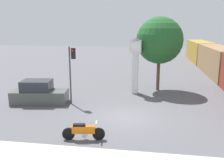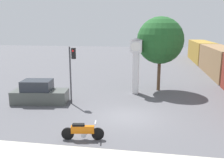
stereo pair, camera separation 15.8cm
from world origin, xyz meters
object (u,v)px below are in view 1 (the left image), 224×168
(motorcycle, at_px, (83,131))
(freight_train, at_px, (218,61))
(street_tree, at_px, (160,40))
(clock_tower, at_px, (135,57))
(parked_car, at_px, (39,94))
(traffic_light, at_px, (72,65))

(motorcycle, distance_m, freight_train, 23.60)
(freight_train, xyz_separation_m, street_tree, (-7.45, -9.18, 2.91))
(street_tree, bearing_deg, freight_train, 50.93)
(clock_tower, relative_size, parked_car, 1.11)
(motorcycle, bearing_deg, freight_train, 51.83)
(motorcycle, height_order, clock_tower, clock_tower)
(motorcycle, bearing_deg, clock_tower, 69.73)
(motorcycle, relative_size, traffic_light, 0.51)
(clock_tower, relative_size, traffic_light, 1.11)
(freight_train, distance_m, parked_car, 22.26)
(clock_tower, height_order, freight_train, clock_tower)
(clock_tower, relative_size, freight_train, 0.13)
(traffic_light, relative_size, street_tree, 0.65)
(clock_tower, xyz_separation_m, freight_train, (9.49, 10.63, -1.53))
(clock_tower, distance_m, freight_train, 14.33)
(clock_tower, bearing_deg, freight_train, 48.24)
(clock_tower, height_order, traffic_light, clock_tower)
(freight_train, bearing_deg, street_tree, -129.07)
(street_tree, bearing_deg, clock_tower, -144.58)
(motorcycle, height_order, traffic_light, traffic_light)
(clock_tower, bearing_deg, parked_car, -149.83)
(motorcycle, distance_m, street_tree, 12.78)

